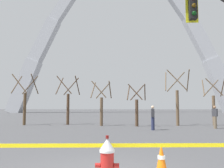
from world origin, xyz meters
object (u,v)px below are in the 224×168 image
object	(u,v)px
monument_arch	(121,41)
traffic_cone_by_hydrant	(161,160)
fire_hydrant	(107,163)
pedestrian_walking_left	(153,117)
pedestrian_standing_center	(215,117)

from	to	relation	value
monument_arch	traffic_cone_by_hydrant	bearing A→B (deg)	-88.47
fire_hydrant	traffic_cone_by_hydrant	bearing A→B (deg)	36.34
traffic_cone_by_hydrant	monument_arch	distance (m)	55.33
monument_arch	pedestrian_walking_left	bearing A→B (deg)	-86.63
traffic_cone_by_hydrant	monument_arch	bearing A→B (deg)	91.53
pedestrian_walking_left	fire_hydrant	bearing A→B (deg)	-100.93
monument_arch	pedestrian_standing_center	world-z (taller)	monument_arch
traffic_cone_by_hydrant	pedestrian_walking_left	size ratio (longest dim) A/B	0.46
monument_arch	fire_hydrant	bearing A→B (deg)	-89.74
pedestrian_walking_left	monument_arch	bearing A→B (deg)	93.37
traffic_cone_by_hydrant	pedestrian_walking_left	world-z (taller)	pedestrian_walking_left
fire_hydrant	monument_arch	world-z (taller)	monument_arch
traffic_cone_by_hydrant	pedestrian_standing_center	distance (m)	13.22
traffic_cone_by_hydrant	pedestrian_standing_center	bearing A→B (deg)	65.26
traffic_cone_by_hydrant	pedestrian_walking_left	xyz separation A→B (m)	(1.07, 10.69, 0.46)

